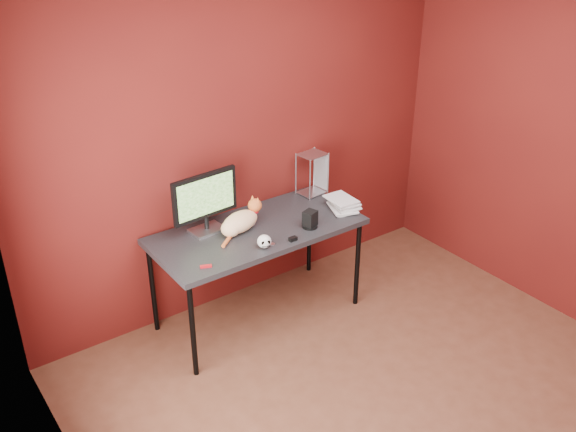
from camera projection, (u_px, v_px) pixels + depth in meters
room at (425, 205)px, 3.29m from camera, size 3.52×3.52×2.61m
desk at (257, 235)px, 4.54m from camera, size 1.50×0.70×0.75m
monitor at (205, 200)px, 4.38m from camera, size 0.50×0.18×0.43m
cat at (240, 222)px, 4.45m from camera, size 0.42×0.26×0.21m
skull_mug at (264, 241)px, 4.26m from camera, size 0.10×0.10×0.09m
speaker at (310, 220)px, 4.51m from camera, size 0.11×0.11×0.13m
book_stack at (334, 150)px, 4.55m from camera, size 0.25×0.29×0.96m
wire_rack at (312, 173)px, 4.96m from camera, size 0.21×0.18×0.34m
pocket_knife at (206, 266)px, 4.06m from camera, size 0.08×0.05×0.01m
black_gadget at (293, 239)px, 4.36m from camera, size 0.06×0.03×0.03m
washer at (272, 244)px, 4.32m from camera, size 0.04×0.04×0.00m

